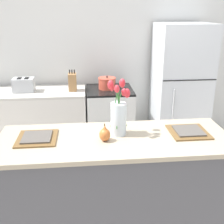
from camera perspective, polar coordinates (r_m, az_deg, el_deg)
The scene contains 12 objects.
back_wall at distance 3.97m, azimuth -2.53°, elevation 12.72°, with size 5.20×0.08×2.70m.
kitchen_island at distance 2.40m, azimuth 0.61°, elevation -15.48°, with size 1.80×0.66×0.94m.
back_counter at distance 3.90m, azimuth -17.71°, elevation -2.23°, with size 1.68×0.60×0.88m.
stove_range at distance 3.82m, azimuth -0.49°, elevation -1.69°, with size 0.60×0.61×0.88m.
refrigerator at distance 3.89m, azimuth 13.62°, elevation 4.50°, with size 0.68×0.67×1.70m.
flower_vase at distance 2.16m, azimuth 1.35°, elevation -0.43°, with size 0.17×0.18×0.44m.
pear_figurine at distance 2.09m, azimuth -1.48°, elevation -4.50°, with size 0.08×0.08×0.14m.
plate_setting_left at distance 2.21m, azimuth -14.99°, elevation -5.08°, with size 0.30×0.30×0.02m.
plate_setting_right at distance 2.32m, azimuth 15.28°, elevation -3.84°, with size 0.30×0.30×0.02m.
toaster at distance 3.72m, azimuth -17.50°, elevation 5.28°, with size 0.28×0.18×0.17m.
cooking_pot at distance 3.68m, azimuth -1.01°, elevation 5.87°, with size 0.23×0.23×0.17m.
knife_block at distance 3.62m, azimuth -8.04°, elevation 6.06°, with size 0.10×0.14×0.27m.
Camera 1 is at (-0.21, -1.93, 1.87)m, focal length 45.00 mm.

